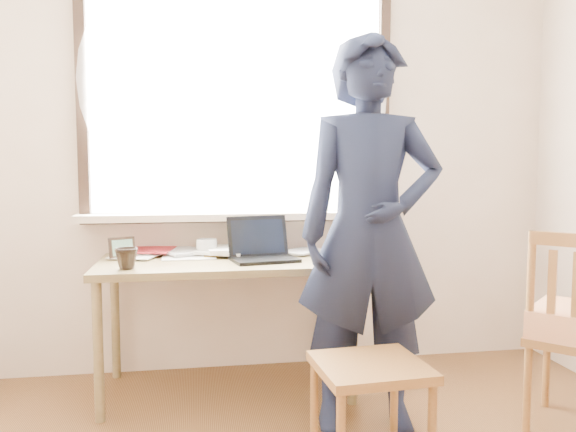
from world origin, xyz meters
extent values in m
cube|color=beige|center=(0.00, 2.00, 1.30)|extent=(3.50, 0.02, 2.60)
cube|color=white|center=(-0.20, 1.99, 1.60)|extent=(1.70, 0.01, 1.30)
cube|color=black|center=(-0.20, 1.97, 0.92)|extent=(1.82, 0.06, 0.06)
cube|color=black|center=(-1.08, 1.97, 1.60)|extent=(0.06, 0.06, 1.30)
cube|color=black|center=(0.68, 1.97, 1.60)|extent=(0.06, 0.06, 1.30)
cube|color=beige|center=(-0.20, 1.90, 0.93)|extent=(1.85, 0.20, 0.04)
cube|color=white|center=(-0.20, 1.91, 1.70)|extent=(1.95, 0.02, 1.65)
cube|color=olive|center=(-0.30, 1.63, 0.70)|extent=(1.34, 0.67, 0.04)
cylinder|color=olive|center=(-0.93, 1.34, 0.34)|extent=(0.05, 0.05, 0.68)
cylinder|color=olive|center=(-0.93, 1.92, 0.34)|extent=(0.05, 0.05, 0.68)
cylinder|color=olive|center=(0.32, 1.34, 0.34)|extent=(0.05, 0.05, 0.68)
cylinder|color=olive|center=(0.32, 1.92, 0.34)|extent=(0.05, 0.05, 0.68)
cube|color=black|center=(-0.11, 1.55, 0.73)|extent=(0.37, 0.29, 0.02)
cube|color=black|center=(-0.13, 1.67, 0.84)|extent=(0.34, 0.13, 0.22)
cube|color=black|center=(-0.13, 1.67, 0.84)|extent=(0.30, 0.11, 0.18)
cube|color=black|center=(-0.10, 1.54, 0.73)|extent=(0.32, 0.19, 0.00)
imported|color=white|center=(-0.40, 1.79, 0.77)|extent=(0.17, 0.17, 0.09)
imported|color=black|center=(-0.79, 1.43, 0.77)|extent=(0.15, 0.15, 0.10)
ellipsoid|color=black|center=(0.21, 1.53, 0.74)|extent=(0.09, 0.07, 0.04)
cube|color=#A81F25|center=(-0.50, 1.74, 0.72)|extent=(0.19, 0.29, 0.01)
cube|color=white|center=(-0.90, 1.77, 0.73)|extent=(0.23, 0.27, 0.02)
cube|color=#A81F25|center=(-0.85, 1.84, 0.74)|extent=(0.27, 0.26, 0.02)
cube|color=white|center=(-0.58, 1.70, 0.74)|extent=(0.38, 0.36, 0.01)
cube|color=#3956BA|center=(-0.60, 1.77, 0.74)|extent=(0.31, 0.35, 0.00)
cube|color=#A81F25|center=(-0.68, 1.75, 0.74)|extent=(0.31, 0.28, 0.01)
cube|color=#A81F25|center=(-0.52, 1.86, 0.75)|extent=(0.27, 0.26, 0.00)
imported|color=white|center=(-0.64, 1.81, 0.73)|extent=(0.32, 0.36, 0.03)
imported|color=white|center=(0.08, 1.84, 0.73)|extent=(0.29, 0.29, 0.02)
cube|color=black|center=(-0.85, 1.73, 0.78)|extent=(0.13, 0.07, 0.11)
cube|color=#436C30|center=(-0.85, 1.73, 0.78)|extent=(0.10, 0.05, 0.08)
cube|color=#9B6632|center=(0.22, 0.74, 0.42)|extent=(0.45, 0.43, 0.04)
cylinder|color=#9B6632|center=(0.03, 0.90, 0.20)|extent=(0.03, 0.03, 0.40)
cylinder|color=#9B6632|center=(0.39, 0.93, 0.20)|extent=(0.03, 0.03, 0.40)
cylinder|color=#9B6632|center=(1.29, 1.16, 0.20)|extent=(0.04, 0.04, 0.40)
cylinder|color=#9B6632|center=(1.03, 0.92, 0.20)|extent=(0.04, 0.04, 0.40)
cylinder|color=#9B6632|center=(1.02, 0.91, 0.69)|extent=(0.04, 0.04, 0.49)
cube|color=#9B6632|center=(1.15, 0.77, 0.66)|extent=(0.04, 0.04, 0.39)
cube|color=#9B6632|center=(1.08, 0.85, 0.66)|extent=(0.04, 0.04, 0.39)
imported|color=black|center=(0.33, 1.11, 0.91)|extent=(0.71, 0.50, 1.82)
camera|label=1|loc=(-0.46, -1.36, 1.21)|focal=35.00mm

